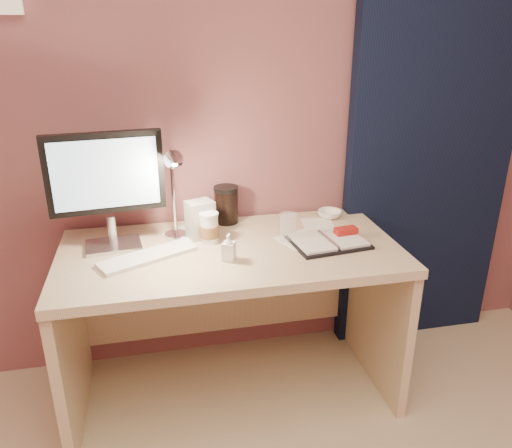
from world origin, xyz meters
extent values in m
plane|color=#8B5151|center=(0.00, 1.75, 1.25)|extent=(3.50, 0.00, 3.50)
cube|color=black|center=(1.05, 1.69, 1.10)|extent=(0.85, 0.08, 2.20)
cube|color=beige|center=(0.00, 1.38, 0.71)|extent=(1.40, 0.70, 0.04)
cube|color=beige|center=(-0.68, 1.38, 0.34)|extent=(0.04, 0.66, 0.69)
cube|color=beige|center=(0.68, 1.38, 0.34)|extent=(0.04, 0.66, 0.69)
cube|color=beige|center=(0.00, 1.71, 0.40)|extent=(1.32, 0.03, 0.55)
cube|color=silver|center=(-0.47, 1.50, 0.74)|extent=(0.24, 0.18, 0.02)
cylinder|color=silver|center=(-0.47, 1.50, 0.81)|extent=(0.04, 0.04, 0.12)
cube|color=black|center=(-0.47, 1.50, 1.05)|extent=(0.45, 0.08, 0.32)
cube|color=#A3C5DD|center=(-0.48, 1.47, 1.05)|extent=(0.40, 0.05, 0.27)
cube|color=white|center=(-0.33, 1.36, 0.74)|extent=(0.40, 0.28, 0.02)
cube|color=black|center=(0.41, 1.34, 0.74)|extent=(0.33, 0.27, 0.01)
cube|color=white|center=(0.34, 1.33, 0.75)|extent=(0.16, 0.22, 0.01)
cube|color=white|center=(0.49, 1.35, 0.75)|extent=(0.16, 0.22, 0.01)
cube|color=#B12C0F|center=(0.50, 1.38, 0.76)|extent=(0.10, 0.06, 0.03)
cube|color=white|center=(0.31, 1.40, 0.73)|extent=(0.22, 0.22, 0.00)
cube|color=white|center=(0.44, 1.56, 0.73)|extent=(0.15, 0.15, 0.00)
cube|color=white|center=(-0.16, 1.57, 0.73)|extent=(0.23, 0.23, 0.00)
cylinder|color=white|center=(-0.08, 1.46, 0.79)|extent=(0.07, 0.07, 0.12)
cylinder|color=brown|center=(-0.08, 1.46, 0.78)|extent=(0.08, 0.08, 0.05)
cylinder|color=white|center=(-0.08, 1.46, 0.86)|extent=(0.08, 0.08, 0.01)
cylinder|color=white|center=(0.25, 1.41, 0.79)|extent=(0.07, 0.07, 0.12)
imported|color=white|center=(0.52, 1.63, 0.75)|extent=(0.15, 0.15, 0.04)
imported|color=white|center=(-0.02, 1.28, 0.78)|extent=(0.07, 0.07, 0.11)
cylinder|color=black|center=(0.03, 1.68, 0.81)|extent=(0.11, 0.11, 0.16)
cube|color=#B3B2AE|center=(-0.11, 1.53, 0.81)|extent=(0.13, 0.12, 0.16)
cylinder|color=silver|center=(-0.21, 1.55, 0.74)|extent=(0.10, 0.10, 0.02)
cylinder|color=silver|center=(-0.21, 1.55, 0.93)|extent=(0.02, 0.02, 0.37)
cone|color=silver|center=(-0.22, 1.38, 1.11)|extent=(0.08, 0.07, 0.08)
camera|label=1|loc=(-0.29, -0.48, 1.59)|focal=35.00mm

